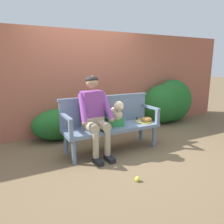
# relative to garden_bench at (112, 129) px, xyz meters

# --- Properties ---
(ground_plane) EXTENTS (40.00, 40.00, 0.00)m
(ground_plane) POSITION_rel_garden_bench_xyz_m (0.00, 0.00, -0.39)
(ground_plane) COLOR brown
(brick_garden_fence) EXTENTS (8.00, 0.30, 2.19)m
(brick_garden_fence) POSITION_rel_garden_bench_xyz_m (0.00, 1.40, 0.71)
(brick_garden_fence) COLOR #9E5642
(brick_garden_fence) RESTS_ON ground
(hedge_bush_mid_left) EXTENTS (1.12, 0.78, 1.10)m
(hedge_bush_mid_left) POSITION_rel_garden_bench_xyz_m (2.29, 0.99, 0.16)
(hedge_bush_mid_left) COLOR #1E5B23
(hedge_bush_mid_left) RESTS_ON ground
(hedge_bush_mid_right) EXTENTS (1.04, 0.65, 0.62)m
(hedge_bush_mid_right) POSITION_rel_garden_bench_xyz_m (-0.69, 1.01, -0.08)
(hedge_bush_mid_right) COLOR #1E5B23
(hedge_bush_mid_right) RESTS_ON ground
(hedge_bush_far_left) EXTENTS (1.02, 0.82, 0.98)m
(hedge_bush_far_left) POSITION_rel_garden_bench_xyz_m (1.95, 1.01, 0.10)
(hedge_bush_far_left) COLOR #1E5B23
(hedge_bush_far_left) RESTS_ON ground
(garden_bench) EXTENTS (1.68, 0.54, 0.44)m
(garden_bench) POSITION_rel_garden_bench_xyz_m (0.00, 0.00, 0.00)
(garden_bench) COLOR slate
(garden_bench) RESTS_ON ground
(bench_backrest) EXTENTS (1.72, 0.06, 0.50)m
(bench_backrest) POSITION_rel_garden_bench_xyz_m (0.00, 0.24, 0.31)
(bench_backrest) COLOR slate
(bench_backrest) RESTS_ON garden_bench
(bench_armrest_left_end) EXTENTS (0.06, 0.54, 0.28)m
(bench_armrest_left_end) POSITION_rel_garden_bench_xyz_m (-0.80, -0.09, 0.26)
(bench_armrest_left_end) COLOR slate
(bench_armrest_left_end) RESTS_ON garden_bench
(bench_armrest_right_end) EXTENTS (0.06, 0.54, 0.28)m
(bench_armrest_right_end) POSITION_rel_garden_bench_xyz_m (0.80, -0.09, 0.26)
(bench_armrest_right_end) COLOR slate
(bench_armrest_right_end) RESTS_ON garden_bench
(person_seated) EXTENTS (0.56, 0.67, 1.31)m
(person_seated) POSITION_rel_garden_bench_xyz_m (-0.34, -0.02, 0.33)
(person_seated) COLOR black
(person_seated) RESTS_ON ground
(dog_on_bench) EXTENTS (0.23, 0.45, 0.45)m
(dog_on_bench) POSITION_rel_garden_bench_xyz_m (0.08, -0.01, 0.28)
(dog_on_bench) COLOR beige
(dog_on_bench) RESTS_ON garden_bench
(tennis_racket) EXTENTS (0.32, 0.57, 0.03)m
(tennis_racket) POSITION_rel_garden_bench_xyz_m (0.64, -0.02, 0.07)
(tennis_racket) COLOR yellow
(tennis_racket) RESTS_ON garden_bench
(baseball_glove) EXTENTS (0.25, 0.21, 0.09)m
(baseball_glove) POSITION_rel_garden_bench_xyz_m (0.70, -0.05, 0.10)
(baseball_glove) COLOR #9E6B2D
(baseball_glove) RESTS_ON garden_bench
(sports_bag) EXTENTS (0.32, 0.26, 0.14)m
(sports_bag) POSITION_rel_garden_bench_xyz_m (0.06, 0.00, 0.13)
(sports_bag) COLOR #2D8E42
(sports_bag) RESTS_ON garden_bench
(tennis_ball) EXTENTS (0.07, 0.07, 0.07)m
(tennis_ball) POSITION_rel_garden_bench_xyz_m (-0.19, -1.08, -0.35)
(tennis_ball) COLOR #CCDB33
(tennis_ball) RESTS_ON ground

